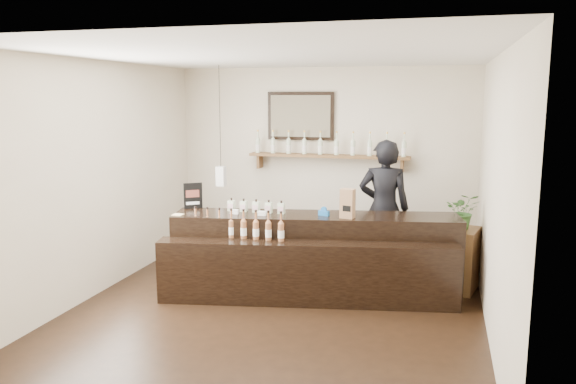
% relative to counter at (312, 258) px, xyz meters
% --- Properties ---
extents(ground, '(5.00, 5.00, 0.00)m').
position_rel_counter_xyz_m(ground, '(-0.28, -0.57, -0.45)').
color(ground, black).
rests_on(ground, ground).
extents(room_shell, '(5.00, 5.00, 5.00)m').
position_rel_counter_xyz_m(room_shell, '(-0.28, -0.57, 1.25)').
color(room_shell, beige).
rests_on(room_shell, ground).
extents(back_wall_decor, '(2.66, 0.96, 1.69)m').
position_rel_counter_xyz_m(back_wall_decor, '(-0.44, 1.80, 1.31)').
color(back_wall_decor, brown).
rests_on(back_wall_decor, ground).
extents(counter, '(3.50, 1.53, 1.12)m').
position_rel_counter_xyz_m(counter, '(0.00, 0.00, 0.00)').
color(counter, black).
rests_on(counter, ground).
extents(promo_sign, '(0.20, 0.15, 0.33)m').
position_rel_counter_xyz_m(promo_sign, '(-1.58, 0.09, 0.67)').
color(promo_sign, black).
rests_on(promo_sign, counter).
extents(paper_bag, '(0.18, 0.15, 0.35)m').
position_rel_counter_xyz_m(paper_bag, '(0.41, 0.04, 0.68)').
color(paper_bag, '#926A46').
rests_on(paper_bag, counter).
extents(tape_dispenser, '(0.14, 0.09, 0.11)m').
position_rel_counter_xyz_m(tape_dispenser, '(0.12, 0.10, 0.55)').
color(tape_dispenser, '#185EA8').
rests_on(tape_dispenser, counter).
extents(side_cabinet, '(0.50, 0.61, 0.77)m').
position_rel_counter_xyz_m(side_cabinet, '(1.72, 0.65, -0.07)').
color(side_cabinet, brown).
rests_on(side_cabinet, ground).
extents(potted_plant, '(0.42, 0.37, 0.44)m').
position_rel_counter_xyz_m(potted_plant, '(1.72, 0.65, 0.54)').
color(potted_plant, '#315B24').
rests_on(potted_plant, side_cabinet).
extents(shopkeeper, '(0.79, 0.56, 2.06)m').
position_rel_counter_xyz_m(shopkeeper, '(0.74, 0.98, 0.58)').
color(shopkeeper, black).
rests_on(shopkeeper, ground).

